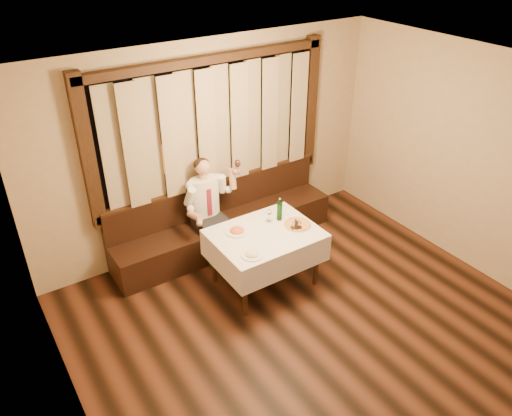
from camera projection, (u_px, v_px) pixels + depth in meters
room at (306, 205)px, 5.07m from camera, size 5.01×6.01×2.81m
banquette at (224, 225)px, 6.94m from camera, size 3.20×0.61×0.94m
dining_table at (265, 240)px, 6.03m from camera, size 1.27×0.97×0.76m
pizza at (297, 224)px, 6.10m from camera, size 0.34×0.34×0.04m
pasta_red at (237, 229)px, 5.96m from camera, size 0.28×0.28×0.10m
pasta_cream at (252, 253)px, 5.56m from camera, size 0.25×0.25×0.09m
green_bottle at (280, 211)px, 6.16m from camera, size 0.07×0.07×0.30m
table_wine_glass at (269, 213)px, 6.12m from camera, size 0.07×0.07×0.18m
cruet_caddy at (296, 226)px, 6.00m from camera, size 0.14×0.10×0.14m
seated_man at (208, 202)px, 6.49m from camera, size 0.76×0.57×1.40m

